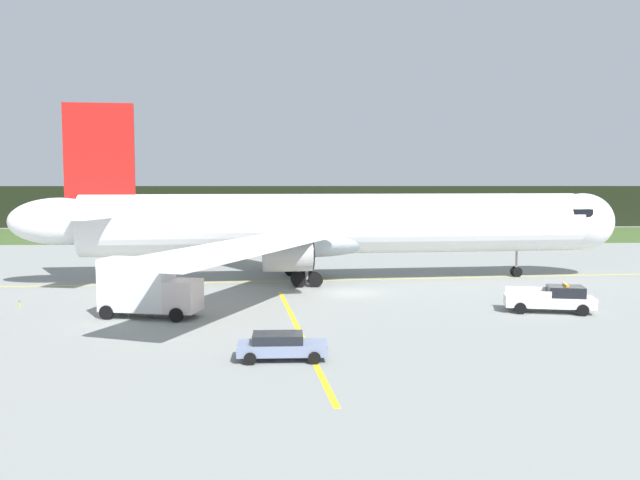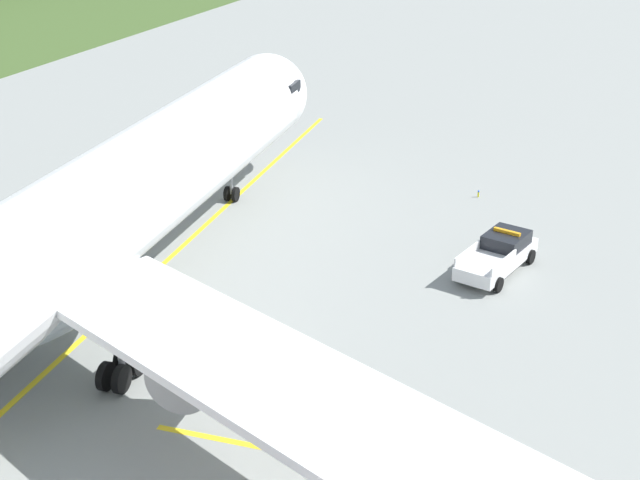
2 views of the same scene
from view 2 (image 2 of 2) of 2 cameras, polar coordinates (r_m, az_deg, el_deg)
name	(u,v)px [view 2 (image 2 of 2)]	position (r m, az deg, el deg)	size (l,w,h in m)	color
ground	(233,359)	(38.76, -5.51, -7.50)	(320.00, 320.00, 0.00)	gray
taxiway_centerline_main	(90,331)	(41.88, -14.37, -5.62)	(70.05, 0.30, 0.01)	yellow
airliner	(69,238)	(39.20, -15.62, 0.11)	(53.72, 51.02, 15.20)	white
ops_pickup_truck	(499,254)	(46.62, 11.27, -0.88)	(6.05, 3.27, 1.94)	white
taxiway_edge_light_east	(478,193)	(56.26, 10.01, 2.93)	(0.12, 0.12, 0.44)	yellow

